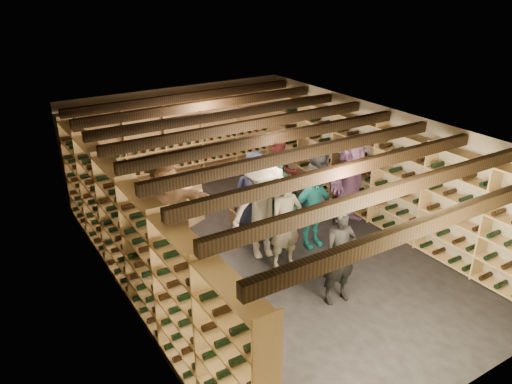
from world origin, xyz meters
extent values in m
plane|color=black|center=(0.00, 0.00, 0.00)|extent=(8.00, 8.00, 0.00)
cube|color=tan|center=(0.00, 4.00, 1.20)|extent=(5.50, 0.02, 2.40)
cube|color=tan|center=(0.00, -4.00, 1.20)|extent=(5.50, 0.02, 2.40)
cube|color=tan|center=(-2.75, 0.00, 1.20)|extent=(0.02, 8.00, 2.40)
cube|color=tan|center=(2.75, 0.00, 1.20)|extent=(0.02, 8.00, 2.40)
cube|color=beige|center=(0.00, 0.00, 2.40)|extent=(5.50, 8.00, 0.01)
cube|color=black|center=(0.00, -3.50, 2.26)|extent=(5.40, 0.12, 0.18)
cube|color=black|center=(0.00, -2.62, 2.26)|extent=(5.40, 0.12, 0.18)
cube|color=black|center=(0.00, -1.75, 2.26)|extent=(5.40, 0.12, 0.18)
cube|color=black|center=(0.00, -0.88, 2.26)|extent=(5.40, 0.12, 0.18)
cube|color=black|center=(0.00, 0.00, 2.26)|extent=(5.40, 0.12, 0.18)
cube|color=black|center=(0.00, 0.88, 2.26)|extent=(5.40, 0.12, 0.18)
cube|color=black|center=(0.00, 1.75, 2.26)|extent=(5.40, 0.12, 0.18)
cube|color=black|center=(0.00, 2.62, 2.26)|extent=(5.40, 0.12, 0.18)
cube|color=black|center=(0.00, 3.50, 2.26)|extent=(5.40, 0.12, 0.18)
cube|color=#A78B51|center=(-2.57, 0.00, 1.07)|extent=(0.32, 7.50, 2.15)
cube|color=#A78B51|center=(2.57, 0.00, 1.07)|extent=(0.32, 7.50, 2.15)
cube|color=#A78B51|center=(0.00, 3.83, 1.07)|extent=(4.70, 0.30, 2.15)
cube|color=tan|center=(-0.71, 2.02, 0.09)|extent=(0.59, 0.50, 0.17)
cube|color=tan|center=(-0.71, 2.02, 0.26)|extent=(0.59, 0.50, 0.17)
cube|color=tan|center=(-0.71, 2.02, 0.43)|extent=(0.59, 0.50, 0.17)
cube|color=tan|center=(-0.71, 2.02, 0.59)|extent=(0.59, 0.50, 0.17)
cube|color=tan|center=(-0.71, 2.02, 0.77)|extent=(0.59, 0.50, 0.17)
cube|color=tan|center=(0.21, 1.30, 0.09)|extent=(0.51, 0.35, 0.17)
cube|color=tan|center=(0.21, 1.30, 0.26)|extent=(0.51, 0.35, 0.17)
cube|color=tan|center=(0.21, 1.30, 0.43)|extent=(0.51, 0.35, 0.17)
cube|color=tan|center=(0.21, 1.30, 0.59)|extent=(0.51, 0.35, 0.17)
cube|color=tan|center=(0.74, 1.86, 0.09)|extent=(0.50, 0.33, 0.17)
imported|color=black|center=(-2.18, -0.34, 0.82)|extent=(0.90, 0.69, 1.63)
imported|color=black|center=(0.11, -1.73, 0.81)|extent=(0.62, 0.43, 1.62)
imported|color=#176A72|center=(0.84, -0.12, 0.77)|extent=(0.92, 0.42, 1.53)
imported|color=brown|center=(-1.62, 0.95, 0.94)|extent=(1.82, 0.86, 1.88)
imported|color=#1D2342|center=(0.20, 0.89, 0.86)|extent=(0.99, 0.85, 1.72)
imported|color=gray|center=(-0.03, -0.48, 0.85)|extent=(0.63, 0.42, 1.70)
imported|color=#471518|center=(0.95, 1.14, 0.92)|extent=(1.06, 0.93, 1.84)
imported|color=beige|center=(-0.14, 0.06, 0.94)|extent=(1.34, 0.95, 1.88)
imported|color=#2C5140|center=(0.33, 0.35, 0.91)|extent=(1.12, 0.60, 1.82)
imported|color=#774D81|center=(2.08, 0.23, 0.94)|extent=(1.82, 0.98, 1.87)
imported|color=#35363A|center=(1.77, 0.91, 0.79)|extent=(0.81, 0.57, 1.58)
camera|label=1|loc=(-4.50, -6.65, 4.85)|focal=35.00mm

